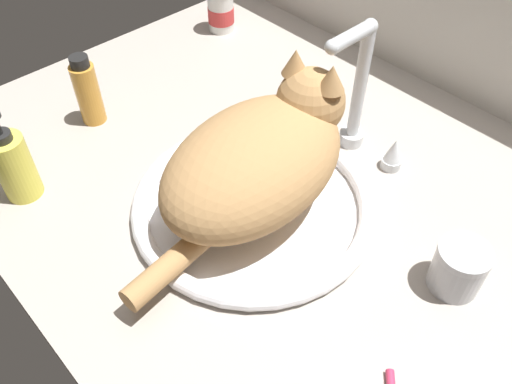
{
  "coord_description": "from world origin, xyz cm",
  "views": [
    {
      "loc": [
        38.04,
        -41.96,
        60.99
      ],
      "look_at": [
        0.44,
        -6.85,
        7.0
      ],
      "focal_mm": 36.96,
      "sensor_mm": 36.0,
      "label": 1
    }
  ],
  "objects_px": {
    "faucet": "(357,103)",
    "pill_bottle": "(221,8)",
    "cat": "(265,156)",
    "metal_jar": "(459,268)",
    "sink_basin": "(256,206)",
    "soap_pump_bottle": "(14,165)",
    "amber_bottle": "(88,92)"
  },
  "relations": [
    {
      "from": "faucet",
      "to": "pill_bottle",
      "type": "relative_size",
      "value": 2.12
    },
    {
      "from": "cat",
      "to": "metal_jar",
      "type": "bearing_deg",
      "value": 16.62
    },
    {
      "from": "sink_basin",
      "to": "cat",
      "type": "xyz_separation_m",
      "value": [
        -0.0,
        0.02,
        0.08
      ]
    },
    {
      "from": "soap_pump_bottle",
      "to": "pill_bottle",
      "type": "distance_m",
      "value": 0.56
    },
    {
      "from": "metal_jar",
      "to": "pill_bottle",
      "type": "bearing_deg",
      "value": 163.76
    },
    {
      "from": "amber_bottle",
      "to": "metal_jar",
      "type": "bearing_deg",
      "value": 14.52
    },
    {
      "from": "metal_jar",
      "to": "pill_bottle",
      "type": "xyz_separation_m",
      "value": [
        -0.7,
        0.2,
        0.01
      ]
    },
    {
      "from": "amber_bottle",
      "to": "pill_bottle",
      "type": "bearing_deg",
      "value": 103.11
    },
    {
      "from": "soap_pump_bottle",
      "to": "metal_jar",
      "type": "xyz_separation_m",
      "value": [
        0.53,
        0.33,
        -0.02
      ]
    },
    {
      "from": "soap_pump_bottle",
      "to": "cat",
      "type": "bearing_deg",
      "value": 43.33
    },
    {
      "from": "faucet",
      "to": "metal_jar",
      "type": "relative_size",
      "value": 3.2
    },
    {
      "from": "soap_pump_bottle",
      "to": "pill_bottle",
      "type": "xyz_separation_m",
      "value": [
        -0.17,
        0.53,
        -0.01
      ]
    },
    {
      "from": "faucet",
      "to": "sink_basin",
      "type": "bearing_deg",
      "value": -90.0
    },
    {
      "from": "soap_pump_bottle",
      "to": "pill_bottle",
      "type": "height_order",
      "value": "soap_pump_bottle"
    },
    {
      "from": "faucet",
      "to": "amber_bottle",
      "type": "xyz_separation_m",
      "value": [
        -0.35,
        -0.27,
        -0.03
      ]
    },
    {
      "from": "cat",
      "to": "pill_bottle",
      "type": "relative_size",
      "value": 3.91
    },
    {
      "from": "cat",
      "to": "amber_bottle",
      "type": "xyz_separation_m",
      "value": [
        -0.35,
        -0.08,
        -0.04
      ]
    },
    {
      "from": "sink_basin",
      "to": "amber_bottle",
      "type": "relative_size",
      "value": 2.84
    },
    {
      "from": "cat",
      "to": "pill_bottle",
      "type": "bearing_deg",
      "value": 146.58
    },
    {
      "from": "sink_basin",
      "to": "metal_jar",
      "type": "bearing_deg",
      "value": 20.43
    },
    {
      "from": "sink_basin",
      "to": "cat",
      "type": "distance_m",
      "value": 0.09
    },
    {
      "from": "sink_basin",
      "to": "metal_jar",
      "type": "relative_size",
      "value": 5.13
    },
    {
      "from": "cat",
      "to": "pill_bottle",
      "type": "distance_m",
      "value": 0.52
    },
    {
      "from": "faucet",
      "to": "metal_jar",
      "type": "bearing_deg",
      "value": -22.98
    },
    {
      "from": "sink_basin",
      "to": "cat",
      "type": "bearing_deg",
      "value": 97.01
    },
    {
      "from": "sink_basin",
      "to": "soap_pump_bottle",
      "type": "height_order",
      "value": "soap_pump_bottle"
    },
    {
      "from": "sink_basin",
      "to": "pill_bottle",
      "type": "distance_m",
      "value": 0.53
    },
    {
      "from": "pill_bottle",
      "to": "amber_bottle",
      "type": "relative_size",
      "value": 0.84
    },
    {
      "from": "sink_basin",
      "to": "faucet",
      "type": "relative_size",
      "value": 1.6
    },
    {
      "from": "cat",
      "to": "pill_bottle",
      "type": "xyz_separation_m",
      "value": [
        -0.43,
        0.28,
        -0.05
      ]
    },
    {
      "from": "sink_basin",
      "to": "amber_bottle",
      "type": "height_order",
      "value": "amber_bottle"
    },
    {
      "from": "faucet",
      "to": "amber_bottle",
      "type": "distance_m",
      "value": 0.44
    }
  ]
}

